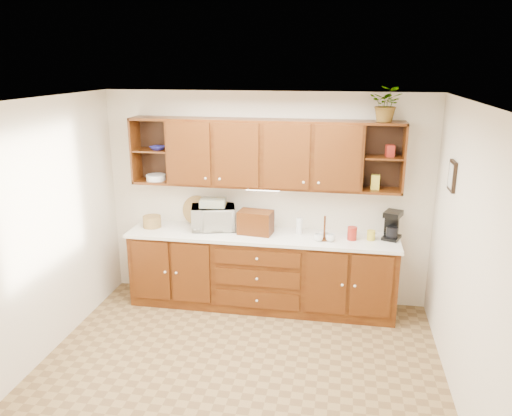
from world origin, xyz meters
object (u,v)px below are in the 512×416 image
at_px(bread_box, 256,222).
at_px(potted_plant, 387,104).
at_px(coffee_maker, 392,225).
at_px(microwave, 213,218).

bearing_deg(bread_box, potted_plant, 10.10).
distance_m(bread_box, coffee_maker, 1.60).
distance_m(microwave, potted_plant, 2.42).
xyz_separation_m(bread_box, potted_plant, (1.43, 0.07, 1.40)).
relative_size(microwave, bread_box, 1.31).
relative_size(microwave, potted_plant, 1.35).
height_order(microwave, bread_box, microwave).
height_order(microwave, coffee_maker, coffee_maker).
relative_size(bread_box, potted_plant, 1.03).
distance_m(microwave, bread_box, 0.55).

